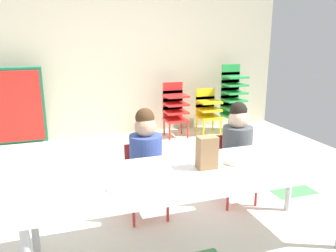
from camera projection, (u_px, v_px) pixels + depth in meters
name	position (u px, v px, depth m)	size (l,w,h in m)	color
ground_plane	(158.00, 210.00, 3.01)	(5.48, 5.02, 0.02)	silver
back_wall	(107.00, 52.00, 5.00)	(5.48, 0.10, 2.47)	beige
craft_table	(192.00, 178.00, 2.26)	(2.19, 0.70, 0.61)	white
seated_child_near_camera	(146.00, 154.00, 2.75)	(0.32, 0.31, 0.92)	red
seated_child_middle_seat	(237.00, 144.00, 3.00)	(0.32, 0.31, 0.92)	red
kid_chair_red_stack	(175.00, 106.00, 5.07)	(0.32, 0.30, 0.80)	red
kid_chair_yellow_stack	(208.00, 108.00, 5.25)	(0.32, 0.30, 0.68)	yellow
kid_chair_green_stack	(233.00, 95.00, 5.33)	(0.32, 0.30, 1.04)	green
folded_activity_table	(9.00, 108.00, 4.57)	(0.90, 0.29, 1.09)	#19724C
paper_bag_brown	(207.00, 152.00, 2.27)	(0.13, 0.09, 0.22)	#9E754C
paper_plate_near_edge	(233.00, 164.00, 2.36)	(0.18, 0.18, 0.01)	white
paper_plate_center_table	(121.00, 187.00, 2.00)	(0.18, 0.18, 0.01)	white
donut_powdered_on_plate	(233.00, 162.00, 2.35)	(0.12, 0.12, 0.03)	white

